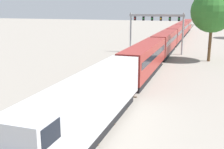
{
  "coord_description": "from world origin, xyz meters",
  "views": [
    {
      "loc": [
        10.35,
        -15.84,
        10.08
      ],
      "look_at": [
        1.0,
        12.0,
        3.0
      ],
      "focal_mm": 45.06,
      "sensor_mm": 36.0,
      "label": 1
    }
  ],
  "objects": [
    {
      "name": "passenger_train",
      "position": [
        2.0,
        55.62,
        2.61
      ],
      "size": [
        3.04,
        123.85,
        4.8
      ],
      "color": "silver",
      "rests_on": "ground"
    },
    {
      "name": "track_main",
      "position": [
        2.0,
        60.0,
        0.07
      ],
      "size": [
        2.6,
        200.0,
        0.16
      ],
      "color": "slate",
      "rests_on": "ground"
    },
    {
      "name": "track_near",
      "position": [
        -3.5,
        40.0,
        0.07
      ],
      "size": [
        2.6,
        160.0,
        0.16
      ],
      "color": "slate",
      "rests_on": "ground"
    },
    {
      "name": "trackside_tree_left",
      "position": [
        11.04,
        39.98,
        9.3
      ],
      "size": [
        7.84,
        7.84,
        13.24
      ],
      "color": "brown",
      "rests_on": "ground"
    },
    {
      "name": "signal_gantry",
      "position": [
        -0.25,
        46.04,
        6.53
      ],
      "size": [
        12.1,
        0.49,
        8.9
      ],
      "color": "#999BA0",
      "rests_on": "ground"
    }
  ]
}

